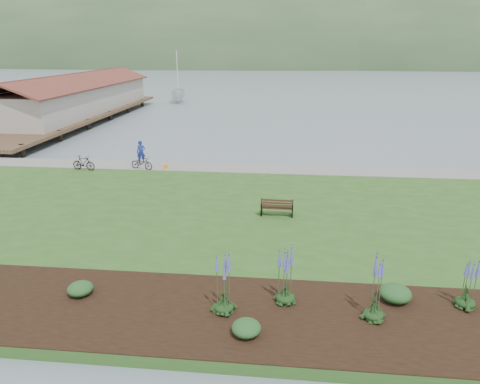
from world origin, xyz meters
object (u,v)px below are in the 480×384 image
object	(u,v)px
park_bench	(277,207)
person	(141,150)
bicycle_a	(142,163)
sailboat	(179,103)

from	to	relation	value
park_bench	person	size ratio (longest dim) A/B	0.82
bicycle_a	sailboat	distance (m)	39.56
bicycle_a	sailboat	size ratio (longest dim) A/B	0.07
park_bench	sailboat	distance (m)	49.22
sailboat	park_bench	bearing A→B (deg)	-78.82
person	bicycle_a	size ratio (longest dim) A/B	1.17
park_bench	sailboat	world-z (taller)	sailboat
park_bench	sailboat	bearing A→B (deg)	110.78
person	sailboat	xyz separation A→B (m)	(-6.36, 37.49, -1.37)
park_bench	person	bearing A→B (deg)	139.02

